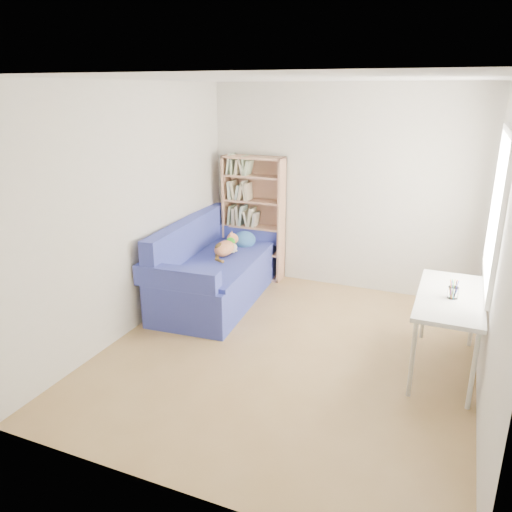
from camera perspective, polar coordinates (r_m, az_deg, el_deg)
The scene contains 6 objects.
ground at distance 5.12m, azimuth 3.66°, elevation -10.94°, with size 4.00×4.00×0.00m, color olive.
room_shell at distance 4.54m, azimuth 5.42°, elevation 7.29°, with size 3.54×4.04×2.62m.
sofa at distance 6.21m, azimuth -4.80°, elevation -1.70°, with size 1.11×2.09×1.00m.
bookshelf at distance 6.82m, azimuth -0.27°, elevation 3.81°, with size 0.84×0.26×1.68m.
desk at distance 4.86m, azimuth 21.30°, elevation -4.99°, with size 0.57×1.25×0.75m.
pen_cup at distance 4.76m, azimuth 21.60°, elevation -3.77°, with size 0.09×0.09×0.18m.
Camera 1 is at (1.42, -4.22, 2.52)m, focal length 35.00 mm.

